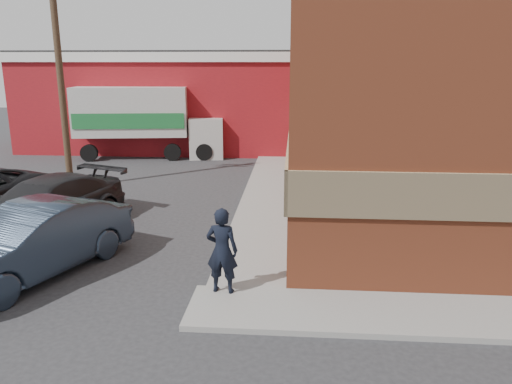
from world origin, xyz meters
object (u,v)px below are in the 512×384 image
(box_truck, at_px, (146,117))
(man, at_px, (222,251))
(sedan, at_px, (32,242))
(brick_building, at_px, (486,71))
(utility_pole, at_px, (60,69))
(suv_b, at_px, (43,206))
(warehouse, at_px, (170,99))

(box_truck, bearing_deg, man, -76.09)
(man, relative_size, sedan, 0.36)
(brick_building, relative_size, box_truck, 2.33)
(man, bearing_deg, utility_pole, -43.84)
(man, relative_size, suv_b, 0.34)
(brick_building, height_order, suv_b, brick_building)
(brick_building, height_order, man, brick_building)
(man, bearing_deg, brick_building, -125.49)
(utility_pole, bearing_deg, sedan, -70.81)
(sedan, distance_m, suv_b, 3.33)
(utility_pole, bearing_deg, box_truck, 79.79)
(brick_building, bearing_deg, sedan, -146.91)
(utility_pole, bearing_deg, suv_b, -72.84)
(utility_pole, height_order, suv_b, utility_pole)
(sedan, height_order, suv_b, sedan)
(suv_b, bearing_deg, brick_building, 41.15)
(brick_building, relative_size, warehouse, 1.12)
(suv_b, bearing_deg, box_truck, 112.44)
(brick_building, xyz_separation_m, sedan, (-13.04, -8.50, -3.82))
(man, xyz_separation_m, box_truck, (-6.38, 16.13, 1.09))
(brick_building, distance_m, man, 12.99)
(brick_building, relative_size, suv_b, 3.28)
(utility_pole, relative_size, suv_b, 1.62)
(box_truck, bearing_deg, brick_building, -32.67)
(warehouse, relative_size, suv_b, 2.93)
(warehouse, bearing_deg, sedan, -85.72)
(suv_b, bearing_deg, utility_pole, 127.56)
(brick_building, distance_m, box_truck, 16.48)
(brick_building, distance_m, sedan, 16.02)
(sedan, distance_m, box_truck, 15.53)
(brick_building, xyz_separation_m, suv_b, (-14.32, -5.42, -3.88))
(suv_b, bearing_deg, sedan, -46.94)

